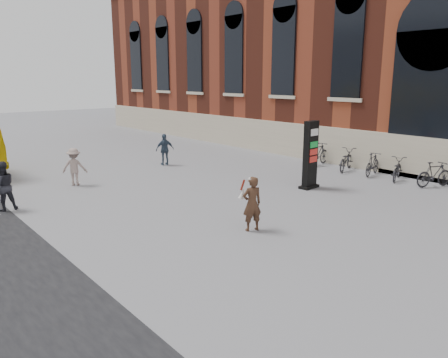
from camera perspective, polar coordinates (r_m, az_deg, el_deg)
ground at (r=12.52m, az=4.47°, el=-6.33°), size 100.00×100.00×0.00m
station at (r=28.07m, az=20.13°, el=20.38°), size 12.15×44.50×19.15m
info_pylon at (r=16.94m, az=11.21°, el=3.09°), size 0.86×0.48×2.58m
woman at (r=12.05m, az=3.66°, el=-3.15°), size 0.69×0.66×1.54m
pedestrian_a at (r=15.54m, az=-26.94°, el=-0.84°), size 0.77×0.60×1.59m
pedestrian_b at (r=18.17m, az=-18.96°, el=1.53°), size 1.10×1.00×1.48m
pedestrian_c at (r=21.41m, az=-7.73°, el=3.84°), size 0.96×0.60×1.53m
bike_3 at (r=18.82m, az=25.78°, el=0.56°), size 1.72×1.04×1.00m
bike_4 at (r=19.50m, az=21.63°, el=1.22°), size 1.84×1.20×0.91m
bike_5 at (r=20.05m, az=18.82°, el=1.85°), size 1.71×0.85×0.99m
bike_6 at (r=20.78m, az=15.63°, el=2.45°), size 2.00×1.28×0.99m
bike_7 at (r=21.70m, az=12.16°, el=3.22°), size 1.88×0.72×1.10m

